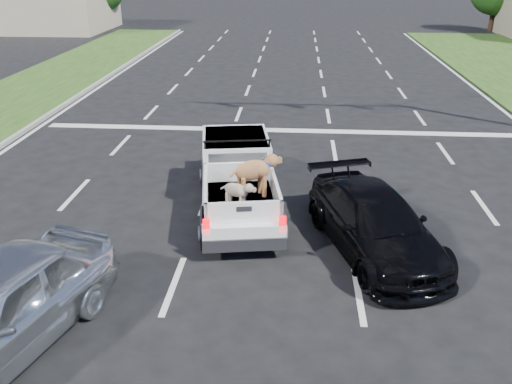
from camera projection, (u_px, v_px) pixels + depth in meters
The scene contains 5 objects.
ground at pixel (265, 289), 10.22m from camera, with size 160.00×160.00×0.00m, color black.
road_markings at pixel (278, 165), 16.20m from camera, with size 17.75×60.00×0.01m.
building_left at pixel (44, 2), 43.51m from camera, with size 10.00×8.00×4.40m, color tan.
pickup_truck at pixel (238, 178), 13.07m from camera, with size 2.44×4.99×1.79m.
black_coupe at pixel (375, 223), 11.30m from camera, with size 1.81×4.45×1.29m, color black.
Camera 1 is at (0.48, -8.58, 5.82)m, focal length 38.00 mm.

